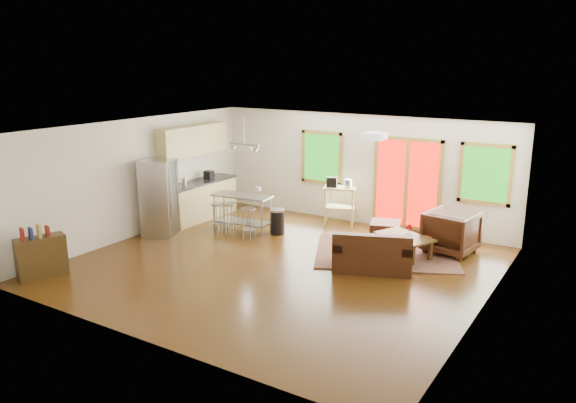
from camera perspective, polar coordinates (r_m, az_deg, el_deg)
The scene contains 28 objects.
floor at distance 10.81m, azimuth -0.85°, elevation -6.56°, with size 7.50×7.00×0.02m, color #331D08.
ceiling at distance 10.18m, azimuth -0.90°, elevation 7.36°, with size 7.50×7.00×0.02m, color white.
back_wall at distance 13.43m, azimuth 7.27°, elevation 3.26°, with size 7.50×0.02×2.60m, color silver.
left_wall at distance 12.80m, azimuth -15.18°, elevation 2.34°, with size 0.02×7.00×2.60m, color silver.
right_wall at distance 9.03m, azimuth 19.66°, elevation -2.88°, with size 0.02×7.00×2.60m, color silver.
front_wall at distance 7.83m, azimuth -14.99°, elevation -5.10°, with size 7.50×0.02×2.60m, color silver.
window_left at distance 13.79m, azimuth 3.43°, elevation 4.48°, with size 1.10×0.05×1.30m.
french_doors at distance 12.99m, azimuth 11.96°, elevation 1.79°, with size 1.60×0.05×2.10m.
window_right at distance 12.45m, azimuth 19.41°, elevation 2.63°, with size 1.10×0.05×1.30m.
rug at distance 11.63m, azimuth 9.86°, elevation -5.13°, with size 2.78×2.14×0.03m, color #505D38.
loveseat at distance 10.62m, azimuth 8.54°, elevation -5.32°, with size 1.64×1.29×0.77m.
coffee_table at distance 11.38m, azimuth 11.76°, elevation -3.72°, with size 1.28×1.05×0.44m.
armchair at distance 11.81m, azimuth 16.26°, elevation -2.82°, with size 0.93×0.87×0.96m, color black.
ottoman at distance 12.36m, azimuth 9.83°, elevation -3.00°, with size 0.63×0.63×0.42m, color black.
vase at distance 11.31m, azimuth 12.16°, elevation -3.18°, with size 0.18×0.19×0.29m.
book at distance 11.44m, azimuth 13.35°, elevation -2.92°, with size 0.19×0.02×0.26m, color maroon.
cabinets at distance 13.88m, azimuth -9.20°, elevation 1.98°, with size 0.64×2.24×2.30m.
refrigerator at distance 12.78m, azimuth -12.90°, elevation 0.40°, with size 0.87×0.86×1.70m.
island at distance 12.78m, azimuth -4.67°, elevation -0.50°, with size 1.40×0.69×0.86m.
cup at distance 12.61m, azimuth -3.06°, elevation 1.33°, with size 0.14×0.11×0.14m, color white.
bar_stool_a at distance 12.86m, azimuth -7.10°, elevation -0.93°, with size 0.39×0.39×0.66m.
bar_stool_b at distance 12.73m, azimuth -5.96°, elevation -0.94°, with size 0.41×0.41×0.69m.
bar_stool_c at distance 12.27m, azimuth -4.03°, elevation -1.47°, with size 0.35×0.35×0.70m.
trash_can at distance 12.62m, azimuth -1.08°, elevation -2.04°, with size 0.34×0.34×0.58m.
kitchen_cart at distance 13.31m, azimuth 5.18°, elevation 0.94°, with size 0.87×0.72×1.15m.
bookshelf at distance 11.08m, azimuth -23.79°, elevation -5.09°, with size 0.60×0.90×0.99m.
ceiling_flush at distance 9.97m, azimuth 8.81°, elevation 6.59°, with size 0.35×0.35×0.12m, color white.
pendant_light at distance 12.57m, azimuth -4.48°, elevation 5.35°, with size 0.80×0.18×0.79m.
Camera 1 is at (5.48, -8.49, 3.82)m, focal length 35.00 mm.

